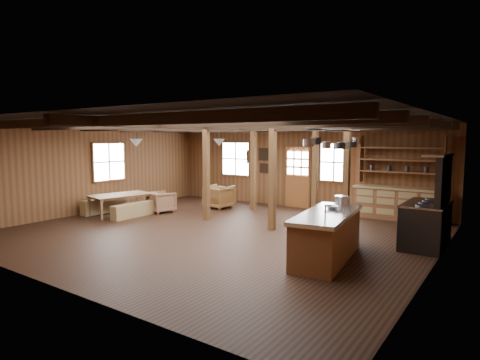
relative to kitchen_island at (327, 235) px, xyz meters
The scene contains 22 objects.
room 3.37m from the kitchen_island, 169.08° to the left, with size 10.04×9.04×2.84m.
ceiling_joists 3.95m from the kitchen_island, 166.04° to the left, with size 9.80×8.82×0.18m.
timber_posts 3.90m from the kitchen_island, 134.64° to the left, with size 3.95×2.35×2.80m.
back_door 5.99m from the kitchen_island, 122.13° to the left, with size 1.02×0.08×2.15m.
window_back_left 7.77m from the kitchen_island, 138.72° to the left, with size 1.32×0.06×1.32m.
window_back_right 5.53m from the kitchen_island, 110.33° to the left, with size 1.02×0.06×1.32m.
window_left 8.29m from the kitchen_island, behind, with size 0.14×1.24×1.32m.
notice_boards 6.99m from the kitchen_island, 132.70° to the left, with size 1.08×0.03×0.90m.
back_counter 4.82m from the kitchen_island, 87.38° to the left, with size 2.55×0.60×2.45m.
pendant_lamps 5.94m from the kitchen_island, 163.45° to the left, with size 1.86×2.36×0.66m.
pot_rack 2.08m from the kitchen_island, 102.33° to the left, with size 0.35×3.00×0.42m.
kitchen_island is the anchor object (origin of this frame).
step_stool 1.39m from the kitchen_island, 97.55° to the left, with size 0.48×0.34×0.42m, color olive.
commercial_range 2.58m from the kitchen_island, 55.22° to the left, with size 0.85×1.67×2.06m.
dining_table 7.12m from the kitchen_island, behind, with size 1.82×1.02×0.64m, color brown.
bench_wall 7.87m from the kitchen_island, behind, with size 0.32×1.70×0.47m, color olive.
bench_aisle 6.53m from the kitchen_island, behind, with size 0.29×1.54×0.42m, color olive.
armchair_a 6.29m from the kitchen_island, 147.42° to the left, with size 0.79×0.81×0.74m, color brown.
armchair_b 6.62m from the kitchen_island, 145.79° to the left, with size 0.81×0.83×0.76m, color brown.
armchair_c 6.60m from the kitchen_island, 164.73° to the left, with size 0.72×0.74×0.67m, color brown.
counter_pot 1.15m from the kitchen_island, 94.54° to the left, with size 0.33×0.33×0.20m, color silver.
bowl 0.65m from the kitchen_island, 100.85° to the left, with size 0.27×0.27×0.07m, color silver.
Camera 1 is at (6.16, -7.93, 2.38)m, focal length 30.00 mm.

